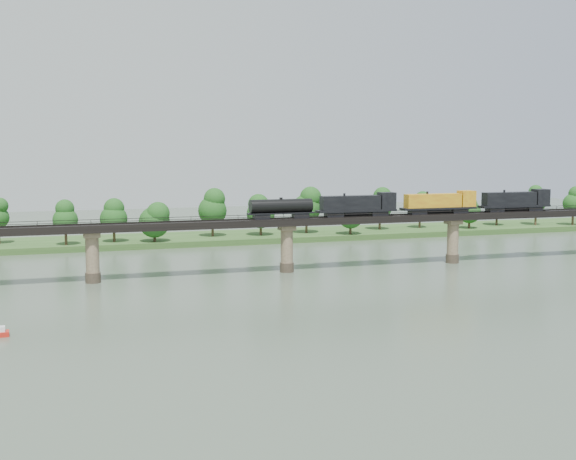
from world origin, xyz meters
name	(u,v)px	position (x,y,z in m)	size (l,w,h in m)	color
ground	(339,300)	(0.00, 0.00, 0.00)	(400.00, 400.00, 0.00)	#3B4A3A
far_bank	(228,238)	(0.00, 85.00, 0.80)	(300.00, 24.00, 1.60)	#2A4D1F
bridge	(287,247)	(0.00, 30.00, 5.46)	(236.00, 30.00, 11.50)	#473A2D
bridge_superstructure	(287,217)	(0.00, 30.00, 11.79)	(220.00, 4.90, 0.75)	black
far_treeline	(203,212)	(-8.21, 80.52, 8.83)	(289.06, 17.54, 13.60)	#382619
freight_train	(412,204)	(29.53, 30.00, 13.92)	(73.73, 2.87, 5.07)	black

